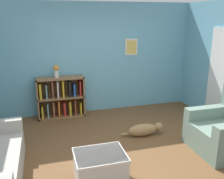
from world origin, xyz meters
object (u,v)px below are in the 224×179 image
bookshelf (61,98)px  vase (56,71)px  dog (144,130)px  coffee_table (100,167)px

bookshelf → vase: (-0.07, -0.02, 0.65)m
dog → vase: size_ratio=3.00×
bookshelf → coffee_table: 2.66m
coffee_table → bookshelf: bearing=96.7°
coffee_table → vase: bearing=98.2°
bookshelf → coffee_table: bookshelf is taller
coffee_table → dog: 1.66m
coffee_table → dog: bearing=45.1°
bookshelf → coffee_table: size_ratio=1.51×
coffee_table → vase: size_ratio=2.45×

